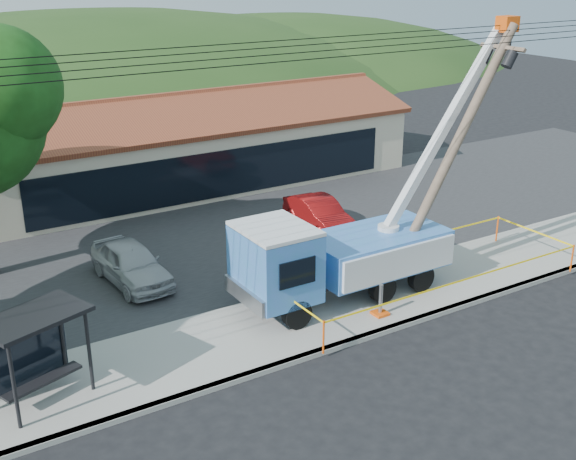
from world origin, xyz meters
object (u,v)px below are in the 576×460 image
Objects in this scene: leaning_pole at (456,145)px; bus_shelter at (33,336)px; utility_truck at (338,252)px; car_red at (319,232)px; car_silver at (133,285)px.

leaning_pole reaches higher than bus_shelter.
utility_truck is 3.63× the size of bus_shelter.
utility_truck reaches higher than car_red.
car_red is (3.17, 5.75, -1.77)m from utility_truck.
car_red is (13.19, 6.47, -1.95)m from bus_shelter.
leaning_pole is (4.45, -0.49, 3.15)m from utility_truck.
utility_truck is at bearing -114.20° from car_red.
bus_shelter is (-10.02, -0.72, 0.18)m from utility_truck.
car_red is (-1.28, 6.24, -4.92)m from leaning_pole.
utility_truck reaches higher than bus_shelter.
car_red is (8.59, 0.86, 0.00)m from car_silver.
utility_truck is 2.59× the size of car_red.
leaning_pole is 14.77m from bus_shelter.
car_silver is (-5.42, 4.88, -1.77)m from utility_truck.
bus_shelter is 0.72× the size of car_red.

